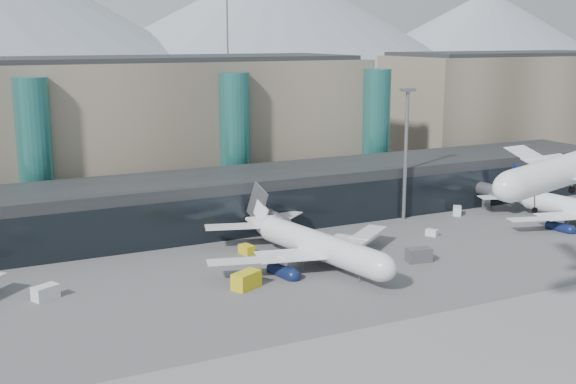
% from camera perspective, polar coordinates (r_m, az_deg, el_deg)
% --- Properties ---
extents(ground, '(900.00, 900.00, 0.00)m').
position_cam_1_polar(ground, '(90.38, 11.06, -11.00)').
color(ground, '#515154').
rests_on(ground, ground).
extents(concourse, '(170.00, 27.00, 10.00)m').
position_cam_1_polar(concourse, '(136.91, -3.54, -0.59)').
color(concourse, black).
rests_on(concourse, ground).
extents(terminal_main, '(130.00, 30.00, 31.00)m').
position_cam_1_polar(terminal_main, '(159.01, -16.54, 4.55)').
color(terminal_main, gray).
rests_on(terminal_main, ground).
extents(terminal_east, '(70.00, 30.00, 31.00)m').
position_cam_1_polar(terminal_east, '(214.42, 17.08, 6.38)').
color(terminal_east, gray).
rests_on(terminal_east, ground).
extents(teal_towers, '(116.40, 19.40, 46.00)m').
position_cam_1_polar(teal_towers, '(145.77, -11.53, 3.59)').
color(teal_towers, '#266C65').
rests_on(teal_towers, ground).
extents(mountain_ridge, '(910.00, 400.00, 110.00)m').
position_cam_1_polar(mountain_ridge, '(450.73, -18.08, 12.98)').
color(mountain_ridge, gray).
rests_on(mountain_ridge, ground).
extents(lightmast_mid, '(3.00, 1.20, 25.60)m').
position_cam_1_polar(lightmast_mid, '(141.17, 9.30, 3.56)').
color(lightmast_mid, slate).
rests_on(lightmast_mid, ground).
extents(jet_parked_mid, '(37.07, 37.74, 12.16)m').
position_cam_1_polar(jet_parked_mid, '(114.81, 1.33, -3.28)').
color(jet_parked_mid, silver).
rests_on(jet_parked_mid, ground).
extents(jet_parked_right, '(33.55, 33.99, 10.97)m').
position_cam_1_polar(jet_parked_right, '(148.97, 21.08, -0.67)').
color(jet_parked_right, silver).
rests_on(jet_parked_right, ground).
extents(veh_a, '(3.94, 3.24, 1.94)m').
position_cam_1_polar(veh_a, '(104.95, -18.61, -7.53)').
color(veh_a, silver).
rests_on(veh_a, ground).
extents(veh_b, '(2.22, 2.98, 1.54)m').
position_cam_1_polar(veh_b, '(119.65, -3.29, -4.56)').
color(veh_b, gold).
rests_on(veh_b, ground).
extents(veh_c, '(4.28, 2.76, 2.20)m').
position_cam_1_polar(veh_c, '(117.28, 10.30, -4.93)').
color(veh_c, '#47474B').
rests_on(veh_c, ground).
extents(veh_d, '(3.10, 3.30, 1.69)m').
position_cam_1_polar(veh_d, '(149.19, 13.22, -1.45)').
color(veh_d, silver).
rests_on(veh_d, ground).
extents(veh_g, '(2.03, 2.39, 1.21)m').
position_cam_1_polar(veh_g, '(132.67, 11.29, -3.17)').
color(veh_g, silver).
rests_on(veh_g, ground).
extents(veh_h, '(4.88, 4.03, 2.39)m').
position_cam_1_polar(veh_h, '(103.84, -3.31, -6.97)').
color(veh_h, gold).
rests_on(veh_h, ground).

